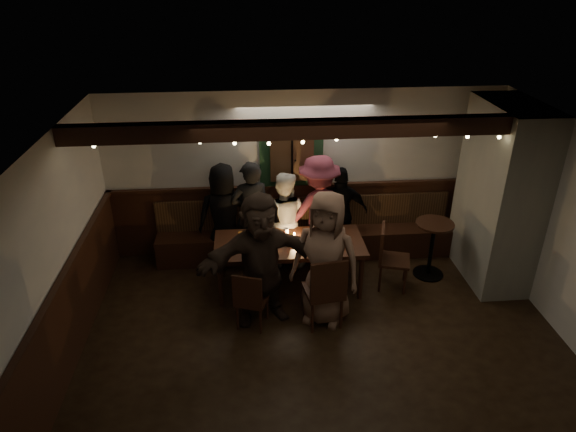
{
  "coord_description": "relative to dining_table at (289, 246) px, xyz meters",
  "views": [
    {
      "loc": [
        -0.87,
        -4.76,
        4.3
      ],
      "look_at": [
        -0.32,
        1.6,
        1.05
      ],
      "focal_mm": 32.0,
      "sensor_mm": 36.0,
      "label": 1
    }
  ],
  "objects": [
    {
      "name": "person_e",
      "position": [
        0.85,
        0.77,
        0.08
      ],
      "size": [
        0.94,
        0.53,
        1.52
      ],
      "primitive_type": "imported",
      "rotation": [
        0.0,
        0.0,
        3.33
      ],
      "color": "black",
      "rests_on": "ground"
    },
    {
      "name": "person_a",
      "position": [
        -0.91,
        0.78,
        0.13
      ],
      "size": [
        0.85,
        0.61,
        1.61
      ],
      "primitive_type": "imported",
      "rotation": [
        0.0,
        0.0,
        3.27
      ],
      "color": "black",
      "rests_on": "ground"
    },
    {
      "name": "person_b",
      "position": [
        -0.51,
        0.71,
        0.16
      ],
      "size": [
        0.69,
        0.52,
        1.68
      ],
      "primitive_type": "imported",
      "rotation": [
        0.0,
        0.0,
        3.36
      ],
      "color": "black",
      "rests_on": "ground"
    },
    {
      "name": "room",
      "position": [
        1.39,
        0.02,
        0.4
      ],
      "size": [
        6.02,
        5.01,
        2.62
      ],
      "color": "black",
      "rests_on": "ground"
    },
    {
      "name": "high_top",
      "position": [
        2.12,
        0.14,
        -0.12
      ],
      "size": [
        0.55,
        0.55,
        0.88
      ],
      "color": "black",
      "rests_on": "ground"
    },
    {
      "name": "chair_near_left",
      "position": [
        -0.57,
        -0.88,
        -0.21
      ],
      "size": [
        0.48,
        0.48,
        0.84
      ],
      "color": "black",
      "rests_on": "ground"
    },
    {
      "name": "person_g",
      "position": [
        0.39,
        -0.74,
        0.23
      ],
      "size": [
        1.05,
        0.89,
        1.81
      ],
      "primitive_type": "imported",
      "rotation": [
        0.0,
        0.0,
        -0.43
      ],
      "color": "#835F4D",
      "rests_on": "ground"
    },
    {
      "name": "dining_table",
      "position": [
        0.0,
        0.0,
        0.0
      ],
      "size": [
        2.08,
        0.89,
        0.9
      ],
      "color": "black",
      "rests_on": "ground"
    },
    {
      "name": "person_d",
      "position": [
        0.51,
        0.72,
        0.19
      ],
      "size": [
        1.26,
        0.95,
        1.73
      ],
      "primitive_type": "imported",
      "rotation": [
        0.0,
        0.0,
        3.45
      ],
      "color": "#5D2332",
      "rests_on": "ground"
    },
    {
      "name": "chair_near_right",
      "position": [
        0.38,
        -0.92,
        -0.1
      ],
      "size": [
        0.53,
        0.53,
        1.04
      ],
      "color": "black",
      "rests_on": "ground"
    },
    {
      "name": "person_c",
      "position": [
        -0.03,
        0.66,
        0.08
      ],
      "size": [
        0.82,
        0.69,
        1.51
      ],
      "primitive_type": "imported",
      "rotation": [
        0.0,
        0.0,
        2.97
      ],
      "color": "silver",
      "rests_on": "ground"
    },
    {
      "name": "chair_end",
      "position": [
        1.4,
        -0.08,
        -0.15
      ],
      "size": [
        0.53,
        0.53,
        0.94
      ],
      "color": "black",
      "rests_on": "ground"
    },
    {
      "name": "person_f",
      "position": [
        -0.41,
        -0.66,
        0.22
      ],
      "size": [
        1.74,
        0.87,
        1.8
      ],
      "primitive_type": "imported",
      "rotation": [
        0.0,
        0.0,
        0.21
      ],
      "color": "#31241D",
      "rests_on": "ground"
    }
  ]
}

